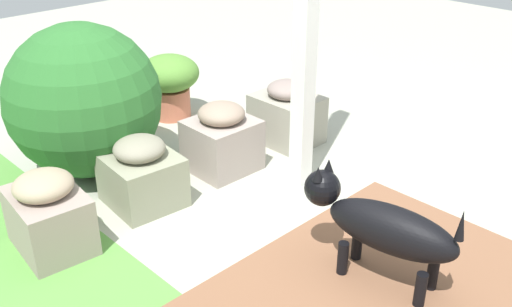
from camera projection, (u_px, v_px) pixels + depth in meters
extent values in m
plane|color=#A7A997|center=(306.00, 211.00, 3.51)|extent=(12.00, 12.00, 0.00)
cube|color=gray|center=(287.00, 119.00, 4.31)|extent=(0.47, 0.39, 0.35)
ellipsoid|color=gray|center=(287.00, 90.00, 4.21)|extent=(0.30, 0.30, 0.13)
cube|color=gray|center=(222.00, 145.00, 3.92)|extent=(0.41, 0.43, 0.35)
ellipsoid|color=gray|center=(221.00, 114.00, 3.82)|extent=(0.31, 0.31, 0.14)
cube|color=gray|center=(142.00, 180.00, 3.53)|extent=(0.48, 0.44, 0.32)
ellipsoid|color=gray|center=(139.00, 148.00, 3.43)|extent=(0.31, 0.31, 0.14)
cube|color=gray|center=(50.00, 221.00, 3.11)|extent=(0.50, 0.39, 0.33)
ellipsoid|color=tan|center=(43.00, 185.00, 3.01)|extent=(0.31, 0.31, 0.14)
sphere|color=#2A662A|center=(84.00, 101.00, 3.76)|extent=(1.00, 1.00, 1.00)
cylinder|color=#C5684D|center=(171.00, 103.00, 4.76)|extent=(0.31, 0.31, 0.24)
ellipsoid|color=#568C35|center=(169.00, 73.00, 4.64)|extent=(0.48, 0.48, 0.29)
ellipsoid|color=black|center=(391.00, 230.00, 2.77)|extent=(0.68, 0.32, 0.24)
sphere|color=black|center=(322.00, 188.00, 2.93)|extent=(0.19, 0.19, 0.19)
cone|color=black|center=(318.00, 174.00, 2.85)|extent=(0.05, 0.05, 0.08)
cone|color=black|center=(329.00, 166.00, 2.92)|extent=(0.05, 0.05, 0.08)
cylinder|color=black|center=(343.00, 259.00, 2.92)|extent=(0.05, 0.05, 0.20)
cylinder|color=black|center=(357.00, 245.00, 3.03)|extent=(0.05, 0.05, 0.20)
cylinder|color=black|center=(420.00, 291.00, 2.71)|extent=(0.05, 0.05, 0.20)
cylinder|color=black|center=(432.00, 274.00, 2.82)|extent=(0.05, 0.05, 0.20)
cone|color=black|center=(461.00, 225.00, 2.54)|extent=(0.04, 0.04, 0.15)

